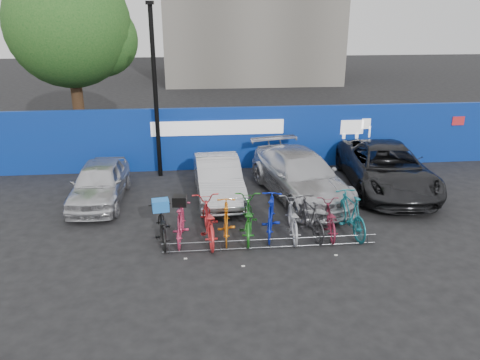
{
  "coord_description": "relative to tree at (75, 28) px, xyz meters",
  "views": [
    {
      "loc": [
        -1.84,
        -11.26,
        5.91
      ],
      "look_at": [
        -0.54,
        2.0,
        0.97
      ],
      "focal_mm": 35.0,
      "sensor_mm": 36.0,
      "label": 1
    }
  ],
  "objects": [
    {
      "name": "bike_5",
      "position": [
        6.9,
        -9.83,
        -4.5
      ],
      "size": [
        0.92,
        1.97,
        1.14
      ],
      "primitive_type": "imported",
      "rotation": [
        0.0,
        0.0,
        2.93
      ],
      "color": "#0D21AF",
      "rests_on": "ground"
    },
    {
      "name": "bike_1",
      "position": [
        4.46,
        -9.95,
        -4.55
      ],
      "size": [
        0.6,
        1.74,
        1.03
      ],
      "primitive_type": "imported",
      "rotation": [
        0.0,
        0.0,
        3.07
      ],
      "color": "#CF335C",
      "rests_on": "ground"
    },
    {
      "name": "bike_4",
      "position": [
        6.26,
        -9.85,
        -4.54
      ],
      "size": [
        0.91,
        2.08,
        1.06
      ],
      "primitive_type": "imported",
      "rotation": [
        0.0,
        0.0,
        3.03
      ],
      "color": "#1C6E1B",
      "rests_on": "ground"
    },
    {
      "name": "car_2",
      "position": [
        8.3,
        -7.15,
        -4.33
      ],
      "size": [
        3.1,
        5.4,
        1.47
      ],
      "primitive_type": "imported",
      "rotation": [
        0.0,
        0.0,
        0.22
      ],
      "color": "#BCBCC1",
      "rests_on": "ground"
    },
    {
      "name": "bike_2",
      "position": [
        5.18,
        -9.96,
        -4.52
      ],
      "size": [
        0.88,
        2.15,
        1.1
      ],
      "primitive_type": "imported",
      "rotation": [
        0.0,
        0.0,
        3.21
      ],
      "color": "red",
      "rests_on": "ground"
    },
    {
      "name": "lamppost",
      "position": [
        3.57,
        -4.66,
        -1.8
      ],
      "size": [
        0.25,
        0.5,
        6.11
      ],
      "color": "black",
      "rests_on": "ground"
    },
    {
      "name": "bike_6",
      "position": [
        7.48,
        -9.95,
        -4.57
      ],
      "size": [
        0.83,
        1.94,
        0.99
      ],
      "primitive_type": "imported",
      "rotation": [
        0.0,
        0.0,
        3.05
      ],
      "color": "#A5A6AC",
      "rests_on": "ground"
    },
    {
      "name": "cargo_crate",
      "position": [
        3.95,
        -9.97,
        -4.01
      ],
      "size": [
        0.48,
        0.39,
        0.31
      ],
      "primitive_type": "cube",
      "rotation": [
        0.0,
        0.0,
        0.16
      ],
      "color": "blue",
      "rests_on": "bike_0"
    },
    {
      "name": "car_0",
      "position": [
        1.82,
        -7.01,
        -4.41
      ],
      "size": [
        1.65,
        3.89,
        1.31
      ],
      "primitive_type": "imported",
      "rotation": [
        0.0,
        0.0,
        -0.03
      ],
      "color": "silver",
      "rests_on": "ground"
    },
    {
      "name": "hoarding",
      "position": [
        6.78,
        -4.06,
        -3.86
      ],
      "size": [
        22.0,
        0.18,
        2.4
      ],
      "color": "navy",
      "rests_on": "ground"
    },
    {
      "name": "bike_9",
      "position": [
        9.08,
        -9.96,
        -4.47
      ],
      "size": [
        0.78,
        2.04,
        1.19
      ],
      "primitive_type": "imported",
      "rotation": [
        0.0,
        0.0,
        3.25
      ],
      "color": "#166773",
      "rests_on": "ground"
    },
    {
      "name": "cargo_topcase",
      "position": [
        4.46,
        -9.95,
        -3.91
      ],
      "size": [
        0.39,
        0.35,
        0.27
      ],
      "primitive_type": "cube",
      "rotation": [
        0.0,
        0.0,
        -0.08
      ],
      "color": "black",
      "rests_on": "bike_1"
    },
    {
      "name": "car_1",
      "position": [
        5.62,
        -7.0,
        -4.41
      ],
      "size": [
        1.6,
        4.09,
        1.33
      ],
      "primitive_type": "imported",
      "rotation": [
        0.0,
        0.0,
        0.05
      ],
      "color": "#B2B2B7",
      "rests_on": "ground"
    },
    {
      "name": "bike_3",
      "position": [
        5.67,
        -9.95,
        -4.54
      ],
      "size": [
        0.62,
        1.79,
        1.06
      ],
      "primitive_type": "imported",
      "rotation": [
        0.0,
        0.0,
        3.07
      ],
      "color": "orange",
      "rests_on": "ground"
    },
    {
      "name": "tree",
      "position": [
        0.0,
        0.0,
        0.0
      ],
      "size": [
        5.4,
        5.2,
        7.8
      ],
      "color": "#382314",
      "rests_on": "ground"
    },
    {
      "name": "bike_8",
      "position": [
        8.51,
        -9.97,
        -4.61
      ],
      "size": [
        0.81,
        1.79,
        0.91
      ],
      "primitive_type": "imported",
      "rotation": [
        0.0,
        0.0,
        3.02
      ],
      "color": "maroon",
      "rests_on": "ground"
    },
    {
      "name": "car_3",
      "position": [
        11.37,
        -6.78,
        -4.31
      ],
      "size": [
        3.04,
        5.69,
        1.52
      ],
      "primitive_type": "imported",
      "rotation": [
        0.0,
        0.0,
        -0.1
      ],
      "color": "black",
      "rests_on": "ground"
    },
    {
      "name": "bike_7",
      "position": [
        7.95,
        -9.98,
        -4.53
      ],
      "size": [
        0.85,
        1.87,
        1.08
      ],
      "primitive_type": "imported",
      "rotation": [
        0.0,
        0.0,
        3.34
      ],
      "color": "#28282B",
      "rests_on": "ground"
    },
    {
      "name": "bike_0",
      "position": [
        3.95,
        -9.97,
        -4.62
      ],
      "size": [
        0.83,
        1.79,
        0.9
      ],
      "primitive_type": "imported",
      "rotation": [
        0.0,
        0.0,
        3.28
      ],
      "color": "black",
      "rests_on": "ground"
    },
    {
      "name": "ground",
      "position": [
        6.77,
        -10.06,
        -5.07
      ],
      "size": [
        100.0,
        100.0,
        0.0
      ],
      "primitive_type": "plane",
      "color": "black",
      "rests_on": "ground"
    },
    {
      "name": "bike_rack",
      "position": [
        6.77,
        -10.66,
        -4.91
      ],
      "size": [
        5.6,
        0.03,
        0.3
      ],
      "color": "#595B60",
      "rests_on": "ground"
    }
  ]
}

